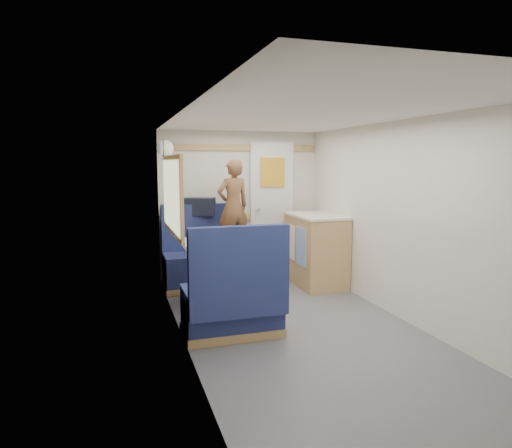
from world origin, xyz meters
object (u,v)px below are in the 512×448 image
object	(u,v)px
duffel_bag	(197,207)
orange_fruit	(233,241)
bench_near	(233,304)
dinette_table	(213,257)
wine_glass	(212,232)
salt_grinder	(210,237)
bench_far	(199,264)
person	(233,206)
cheese_block	(228,242)
bread_loaf	(217,233)
tumbler_right	(212,237)
beer_glass	(233,238)
tray	(220,245)
tumbler_left	(206,243)
galley_counter	(315,249)
dome_light	(165,148)
pepper_grinder	(213,240)

from	to	relation	value
duffel_bag	orange_fruit	distance (m)	1.39
bench_near	dinette_table	bearing A→B (deg)	90.00
wine_glass	salt_grinder	world-z (taller)	wine_glass
bench_far	orange_fruit	size ratio (longest dim) A/B	14.65
person	cheese_block	bearing A→B (deg)	59.50
bench_near	bread_loaf	world-z (taller)	bench_near
bench_far	duffel_bag	xyz separation A→B (m)	(0.03, 0.26, 0.71)
tumbler_right	salt_grinder	bearing A→B (deg)	94.74
dinette_table	beer_glass	world-z (taller)	beer_glass
bench_far	salt_grinder	bearing A→B (deg)	-89.90
tray	tumbler_left	bearing A→B (deg)	-144.16
person	cheese_block	size ratio (longest dim) A/B	11.52
galley_counter	orange_fruit	world-z (taller)	galley_counter
dome_light	galley_counter	bearing A→B (deg)	-9.18
bench_near	salt_grinder	distance (m)	1.12
tumbler_right	salt_grinder	size ratio (longest dim) A/B	1.08
person	tray	bearing A→B (deg)	54.60
orange_fruit	wine_glass	xyz separation A→B (m)	(-0.17, 0.24, 0.07)
pepper_grinder	cheese_block	bearing A→B (deg)	-41.02
orange_fruit	pepper_grinder	world-z (taller)	pepper_grinder
dinette_table	salt_grinder	world-z (taller)	salt_grinder
tray	bread_loaf	size ratio (longest dim) A/B	1.29
bench_near	tumbler_right	size ratio (longest dim) A/B	10.53
bench_near	wine_glass	size ratio (longest dim) A/B	6.25
bench_near	dome_light	world-z (taller)	dome_light
cheese_block	duffel_bag	bearing A→B (deg)	94.19
bench_far	dome_light	distance (m)	1.50
pepper_grinder	person	bearing A→B (deg)	61.66
duffel_bag	person	bearing A→B (deg)	-23.78
dome_light	duffel_bag	xyz separation A→B (m)	(0.42, 0.27, -0.74)
tray	tumbler_right	bearing A→B (deg)	99.25
beer_glass	pepper_grinder	distance (m)	0.25
dome_light	tumbler_left	size ratio (longest dim) A/B	1.73
galley_counter	beer_glass	world-z (taller)	galley_counter
dinette_table	wine_glass	world-z (taller)	wine_glass
pepper_grinder	bread_loaf	distance (m)	0.46
bench_far	tumbler_left	size ratio (longest dim) A/B	9.11
bench_near	person	size ratio (longest dim) A/B	0.89
cheese_block	dome_light	bearing A→B (deg)	116.38
galley_counter	duffel_bag	world-z (taller)	duffel_bag
dome_light	galley_counter	xyz separation A→B (m)	(1.86, -0.30, -1.28)
duffel_bag	cheese_block	distance (m)	1.34
dinette_table	bench_near	size ratio (longest dim) A/B	0.88
bench_near	duffel_bag	distance (m)	2.11
wine_glass	pepper_grinder	world-z (taller)	wine_glass
duffel_bag	bread_loaf	size ratio (longest dim) A/B	1.85
tumbler_right	beer_glass	world-z (taller)	tumbler_right
dinette_table	pepper_grinder	bearing A→B (deg)	-104.41
pepper_grinder	tumbler_left	bearing A→B (deg)	-117.91
orange_fruit	wine_glass	bearing A→B (deg)	126.59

